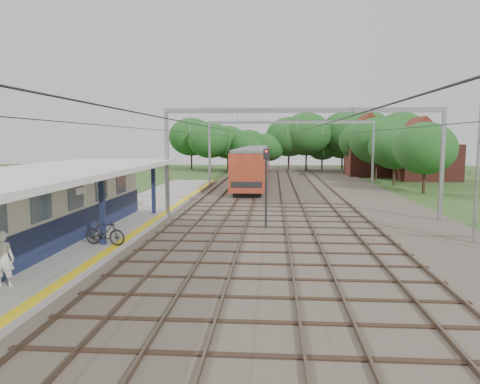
{
  "coord_description": "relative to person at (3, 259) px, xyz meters",
  "views": [
    {
      "loc": [
        1.75,
        -14.25,
        5.06
      ],
      "look_at": [
        -0.45,
        16.5,
        1.6
      ],
      "focal_mm": 35.0,
      "sensor_mm": 36.0,
      "label": 1
    }
  ],
  "objects": [
    {
      "name": "ballast_bed",
      "position": [
        10.85,
        30.23,
        -1.22
      ],
      "size": [
        18.0,
        90.0,
        0.1
      ],
      "primitive_type": "cube",
      "color": "#473D33",
      "rests_on": "ground"
    },
    {
      "name": "house_far",
      "position": [
        22.85,
        52.23,
        1.97
      ],
      "size": [
        8.0,
        6.12,
        8.66
      ],
      "color": "brown",
      "rests_on": "ground"
    },
    {
      "name": "person",
      "position": [
        0.0,
        0.0,
        0.0
      ],
      "size": [
        0.73,
        0.54,
        1.83
      ],
      "primitive_type": "imported",
      "rotation": [
        0.0,
        0.0,
        3.3
      ],
      "color": "silver",
      "rests_on": "platform"
    },
    {
      "name": "signal_post",
      "position": [
        8.2,
        12.1,
        1.65
      ],
      "size": [
        0.34,
        0.29,
        4.55
      ],
      "rotation": [
        0.0,
        0.0,
        -0.17
      ],
      "color": "black",
      "rests_on": "ground"
    },
    {
      "name": "tree_band",
      "position": [
        10.69,
        57.36,
        3.65
      ],
      "size": [
        31.72,
        30.88,
        8.82
      ],
      "color": "#382619",
      "rests_on": "ground"
    },
    {
      "name": "canopy",
      "position": [
        -0.92,
        6.23,
        2.38
      ],
      "size": [
        6.4,
        20.0,
        3.44
      ],
      "color": "#131B3E",
      "rests_on": "platform"
    },
    {
      "name": "station_building",
      "position": [
        -2.03,
        7.23,
        0.78
      ],
      "size": [
        3.41,
        18.0,
        3.4
      ],
      "color": "beige",
      "rests_on": "platform"
    },
    {
      "name": "yellow_stripe",
      "position": [
        1.6,
        14.23,
        -0.91
      ],
      "size": [
        0.45,
        52.0,
        0.01
      ],
      "primitive_type": "cube",
      "color": "yellow",
      "rests_on": "platform"
    },
    {
      "name": "rail_tracks",
      "position": [
        8.35,
        30.23,
        -1.09
      ],
      "size": [
        11.8,
        88.0,
        0.15
      ],
      "color": "brown",
      "rests_on": "ballast_bed"
    },
    {
      "name": "bicycle",
      "position": [
        1.1,
        6.06,
        -0.33
      ],
      "size": [
        2.03,
        0.91,
        1.18
      ],
      "primitive_type": "imported",
      "rotation": [
        0.0,
        0.0,
        1.38
      ],
      "color": "black",
      "rests_on": "platform"
    },
    {
      "name": "platform",
      "position": [
        -0.65,
        14.23,
        -1.09
      ],
      "size": [
        5.0,
        52.0,
        0.35
      ],
      "primitive_type": "cube",
      "color": "gray",
      "rests_on": "ground"
    },
    {
      "name": "train",
      "position": [
        6.35,
        44.35,
        1.0
      ],
      "size": [
        3.12,
        38.78,
        4.08
      ],
      "color": "black",
      "rests_on": "ballast_bed"
    },
    {
      "name": "house_near",
      "position": [
        27.85,
        46.23,
        1.72
      ],
      "size": [
        7.0,
        6.12,
        7.89
      ],
      "color": "brown",
      "rests_on": "ground"
    },
    {
      "name": "ground",
      "position": [
        6.85,
        0.23,
        -1.27
      ],
      "size": [
        160.0,
        160.0,
        0.0
      ],
      "primitive_type": "plane",
      "color": "#2D4C1E",
      "rests_on": "ground"
    },
    {
      "name": "catenary_system",
      "position": [
        10.23,
        25.52,
        4.25
      ],
      "size": [
        17.22,
        88.0,
        7.0
      ],
      "color": "gray",
      "rests_on": "ground"
    }
  ]
}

